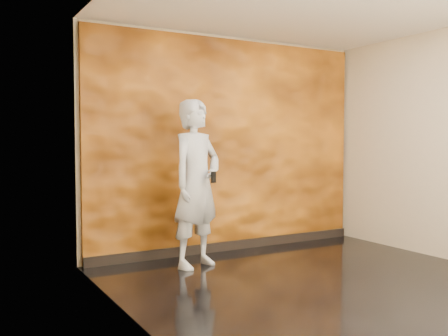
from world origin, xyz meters
TOP-DOWN VIEW (x-y plane):
  - room at (0.00, 0.00)m, footprint 4.02×4.02m
  - feature_wall at (0.00, 1.96)m, footprint 3.90×0.06m
  - baseboard at (0.00, 1.92)m, footprint 3.90×0.04m
  - man at (-0.79, 1.37)m, footprint 0.81×0.68m
  - phone at (-0.71, 1.12)m, footprint 0.07×0.03m

SIDE VIEW (x-z plane):
  - baseboard at x=0.00m, z-range 0.00..0.12m
  - man at x=-0.79m, z-range 0.00..1.91m
  - phone at x=-0.71m, z-range 0.97..1.10m
  - feature_wall at x=0.00m, z-range 0.00..2.75m
  - room at x=0.00m, z-range -0.01..2.81m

